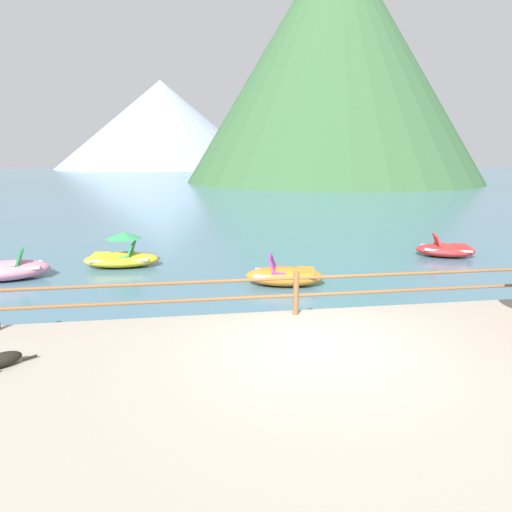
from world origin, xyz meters
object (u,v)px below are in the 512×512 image
object	(u,v)px
pedal_boat_2	(285,276)
pedal_boat_0	(121,256)
pedal_boat_3	(8,270)
pedal_boat_1	(446,250)

from	to	relation	value
pedal_boat_2	pedal_boat_0	bearing A→B (deg)	150.18
pedal_boat_0	pedal_boat_3	distance (m)	3.40
pedal_boat_0	pedal_boat_1	xyz separation A→B (m)	(11.93, -0.15, -0.13)
pedal_boat_2	pedal_boat_1	bearing A→B (deg)	22.18
pedal_boat_1	pedal_boat_3	world-z (taller)	pedal_boat_3
pedal_boat_3	pedal_boat_2	bearing A→B (deg)	-11.95
pedal_boat_3	pedal_boat_0	bearing A→B (deg)	20.18
pedal_boat_0	pedal_boat_1	size ratio (longest dim) A/B	1.05
pedal_boat_0	pedal_boat_2	bearing A→B (deg)	-29.82
pedal_boat_0	pedal_boat_1	distance (m)	11.93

